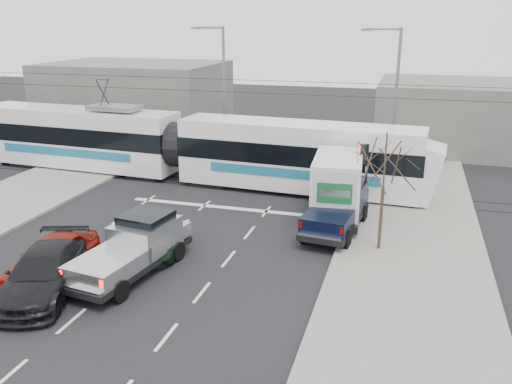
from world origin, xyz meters
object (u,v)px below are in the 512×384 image
(tram, at_px, (180,146))
(green_car, at_px, (153,236))
(bare_tree, at_px, (385,165))
(box_truck, at_px, (338,186))
(silver_pickup, at_px, (136,246))
(navy_pickup, at_px, (338,207))
(street_lamp_near, at_px, (393,96))
(dark_car, at_px, (44,272))
(traffic_signal, at_px, (364,164))
(street_lamp_far, at_px, (222,85))
(red_car, at_px, (51,257))

(tram, xyz_separation_m, green_car, (3.30, -10.45, -1.43))
(bare_tree, xyz_separation_m, box_truck, (-2.33, 3.78, -2.19))
(silver_pickup, relative_size, green_car, 1.31)
(box_truck, xyz_separation_m, navy_pickup, (0.26, -1.77, -0.46))
(bare_tree, relative_size, green_car, 1.07)
(silver_pickup, height_order, green_car, silver_pickup)
(street_lamp_near, relative_size, silver_pickup, 1.47)
(dark_car, bearing_deg, traffic_signal, 30.18)
(tram, height_order, green_car, tram)
(green_car, bearing_deg, bare_tree, -1.67)
(box_truck, relative_size, dark_car, 1.21)
(green_car, xyz_separation_m, dark_car, (-2.05, -4.48, 0.14))
(silver_pickup, relative_size, box_truck, 0.92)
(traffic_signal, relative_size, street_lamp_near, 0.40)
(street_lamp_far, xyz_separation_m, navy_pickup, (9.72, -11.48, -3.97))
(tram, xyz_separation_m, dark_car, (1.24, -14.93, -1.29))
(street_lamp_far, bearing_deg, green_car, -81.09)
(tram, bearing_deg, bare_tree, -28.49)
(red_car, xyz_separation_m, dark_car, (0.58, -1.22, 0.01))
(street_lamp_near, xyz_separation_m, red_car, (-11.62, -17.32, -4.33))
(street_lamp_far, bearing_deg, red_car, -90.34)
(dark_car, bearing_deg, box_truck, 33.17)
(street_lamp_near, distance_m, green_car, 17.27)
(street_lamp_near, relative_size, green_car, 1.92)
(street_lamp_far, distance_m, green_car, 16.86)
(tram, xyz_separation_m, red_car, (0.66, -13.71, -1.30))
(green_car, height_order, red_car, red_car)
(red_car, height_order, dark_car, dark_car)
(traffic_signal, bearing_deg, red_car, -137.65)
(tram, distance_m, navy_pickup, 12.07)
(tram, relative_size, silver_pickup, 4.71)
(street_lamp_near, relative_size, red_car, 1.97)
(traffic_signal, bearing_deg, tram, 161.22)
(street_lamp_far, distance_m, navy_pickup, 15.56)
(bare_tree, xyz_separation_m, green_car, (-9.27, -2.56, -3.14))
(navy_pickup, height_order, green_car, navy_pickup)
(traffic_signal, height_order, tram, tram)
(bare_tree, relative_size, tram, 0.17)
(dark_car, bearing_deg, red_car, 98.38)
(navy_pickup, bearing_deg, dark_car, -129.33)
(silver_pickup, bearing_deg, street_lamp_near, 69.81)
(traffic_signal, distance_m, box_truck, 1.67)
(box_truck, distance_m, green_car, 9.45)
(silver_pickup, distance_m, box_truck, 10.67)
(bare_tree, xyz_separation_m, navy_pickup, (-2.06, 2.02, -2.65))
(tram, bearing_deg, street_lamp_near, 20.03)
(silver_pickup, bearing_deg, red_car, -147.73)
(street_lamp_near, height_order, navy_pickup, street_lamp_near)
(street_lamp_far, height_order, navy_pickup, street_lamp_far)
(bare_tree, height_order, street_lamp_far, street_lamp_far)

